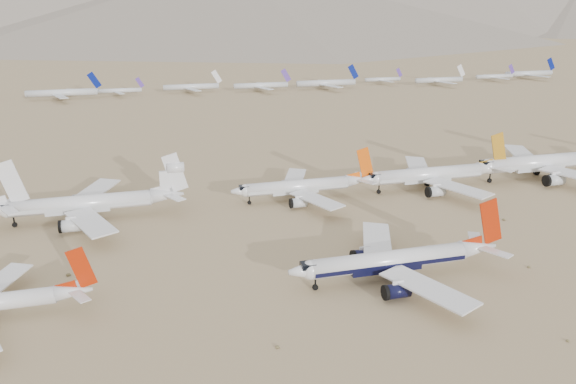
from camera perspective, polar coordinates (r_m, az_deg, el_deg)
The scene contains 9 objects.
ground at distance 137.84m, azimuth 15.57°, elevation -8.90°, with size 7000.00×7000.00×0.00m, color #876F4E.
main_airliner at distance 135.05m, azimuth 11.11°, elevation -6.78°, with size 51.36×50.16×18.13m.
row2_navy_widebody at distance 229.87m, azimuth 24.82°, elevation 2.77°, with size 60.41×59.08×21.49m.
row2_gold_tail at distance 202.87m, azimuth 14.66°, elevation 1.76°, with size 53.10×51.93×18.91m.
row2_orange_tail at distance 185.48m, azimuth 1.56°, elevation 0.59°, with size 46.42×45.41×16.56m.
row2_white_trijet at distance 177.65m, azimuth -19.24°, elevation -1.00°, with size 54.40×53.17×19.28m.
distant_storage_row at distance 423.85m, azimuth -2.75°, elevation 10.83°, with size 555.61×57.75×15.74m.
foothills at distance 1341.75m, azimuth 11.48°, elevation 18.54°, with size 4637.50×1395.00×155.00m.
desert_scrub at distance 118.63m, azimuth 23.88°, elevation -14.59°, with size 261.14×121.67×0.63m.
Camera 1 is at (-66.34, -103.57, 62.23)m, focal length 35.00 mm.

